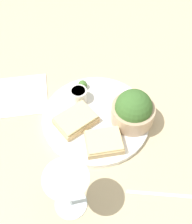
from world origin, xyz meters
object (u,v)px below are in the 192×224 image
(sauce_ramekin, at_px, (79,94))
(fork, at_px, (170,195))
(cheese_toast_near, at_px, (75,119))
(salad_bowl, at_px, (133,110))
(napkin, at_px, (21,95))
(wine_glass, at_px, (67,187))
(cheese_toast_far, at_px, (104,142))

(sauce_ramekin, relative_size, fork, 0.26)
(cheese_toast_near, bearing_deg, sauce_ramekin, 64.75)
(fork, bearing_deg, cheese_toast_near, 118.35)
(salad_bowl, distance_m, napkin, 0.33)
(wine_glass, bearing_deg, fork, -15.66)
(sauce_ramekin, bearing_deg, salad_bowl, -46.26)
(sauce_ramekin, bearing_deg, cheese_toast_far, -85.72)
(wine_glass, bearing_deg, salad_bowl, 35.29)
(cheese_toast_far, xyz_separation_m, fork, (0.10, -0.17, -0.02))
(salad_bowl, height_order, cheese_toast_far, salad_bowl)
(sauce_ramekin, relative_size, wine_glass, 0.33)
(napkin, distance_m, fork, 0.48)
(salad_bowl, bearing_deg, sauce_ramekin, 133.74)
(cheese_toast_near, xyz_separation_m, cheese_toast_far, (0.04, -0.09, 0.00))
(sauce_ramekin, bearing_deg, fork, -71.85)
(wine_glass, bearing_deg, sauce_ramekin, 68.01)
(fork, bearing_deg, sauce_ramekin, 108.15)
(napkin, bearing_deg, sauce_ramekin, -28.83)
(cheese_toast_far, height_order, wine_glass, wine_glass)
(sauce_ramekin, relative_size, cheese_toast_near, 0.39)
(salad_bowl, height_order, cheese_toast_near, salad_bowl)
(cheese_toast_far, xyz_separation_m, napkin, (-0.16, 0.24, -0.02))
(sauce_ramekin, xyz_separation_m, cheese_toast_far, (0.01, -0.16, -0.01))
(cheese_toast_near, relative_size, wine_glass, 0.84)
(salad_bowl, height_order, sauce_ramekin, salad_bowl)
(salad_bowl, height_order, napkin, salad_bowl)
(fork, bearing_deg, cheese_toast_far, 119.64)
(cheese_toast_near, bearing_deg, fork, -61.65)
(salad_bowl, distance_m, cheese_toast_far, 0.11)
(sauce_ramekin, height_order, cheese_toast_far, sauce_ramekin)
(cheese_toast_near, distance_m, cheese_toast_far, 0.10)
(salad_bowl, distance_m, fork, 0.22)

